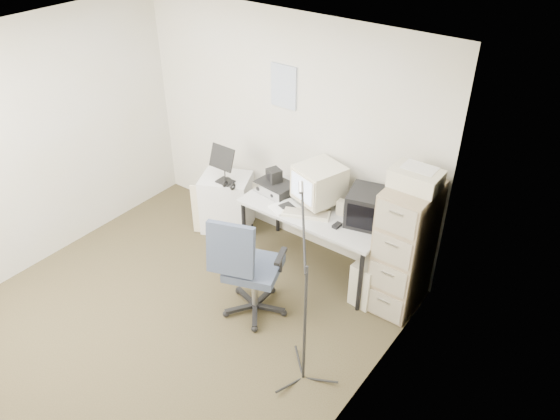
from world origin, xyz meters
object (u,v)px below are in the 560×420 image
Objects in this scene: desk at (315,238)px; side_cart at (227,203)px; filing_cabinet at (404,248)px; office_chair at (254,266)px.

side_cart is at bearing 179.47° from desk.
filing_cabinet is at bearing 1.81° from desk.
side_cart is at bearing 121.65° from office_chair.
office_chair is (-0.09, -0.89, 0.17)m from desk.
side_cart is (-1.21, 0.01, -0.03)m from desk.
filing_cabinet is 1.39m from office_chair.
desk is 1.21m from side_cart.
filing_cabinet is at bearing -24.19° from side_cart.
desk is at bearing -25.22° from side_cart.
desk is (-0.95, -0.03, -0.29)m from filing_cabinet.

